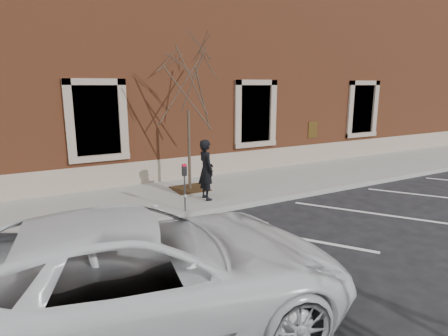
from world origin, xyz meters
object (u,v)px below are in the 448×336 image
man (206,170)px  sapling (188,88)px  parking_meter (184,179)px  white_truck (138,275)px

man → sapling: (0.01, 1.25, 2.37)m
parking_meter → sapling: 3.23m
parking_meter → sapling: size_ratio=0.28×
parking_meter → sapling: sapling is taller
parking_meter → white_truck: size_ratio=0.21×
man → white_truck: bearing=146.5°
man → parking_meter: bearing=127.8°
man → white_truck: size_ratio=0.28×
sapling → white_truck: 7.49m
man → sapling: sapling is taller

